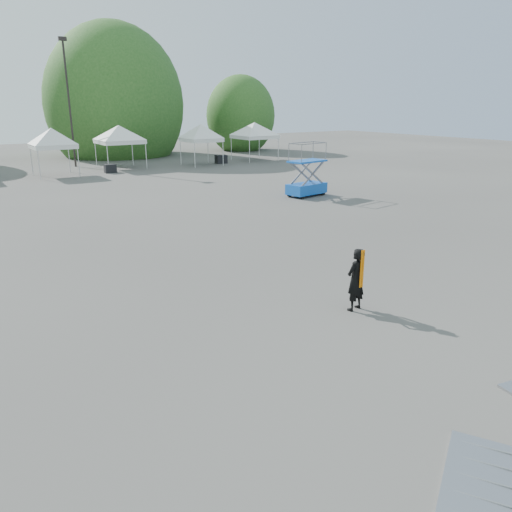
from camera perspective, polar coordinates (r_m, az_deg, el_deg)
ground at (r=13.69m, az=1.83°, el=-4.41°), size 120.00×120.00×0.00m
light_pole_east at (r=43.62m, az=-20.65°, el=16.76°), size 0.60×0.25×9.80m
tree_mid_e at (r=52.02m, az=-15.80°, el=16.34°), size 5.12×5.12×7.79m
tree_far_e at (r=55.76m, az=-1.76°, el=15.72°), size 3.84×3.84×5.84m
tent_e at (r=38.47m, az=-22.34°, el=12.99°), size 3.98×3.98×3.88m
tent_f at (r=41.46m, az=-15.42°, el=13.85°), size 4.57×4.57×3.88m
tent_g at (r=42.27m, az=-6.32°, el=14.39°), size 3.95×3.95×3.88m
tent_h at (r=45.69m, az=-0.17°, el=14.69°), size 4.60×4.60×3.88m
man at (r=12.67m, az=11.33°, el=-2.66°), size 0.65×0.48×1.61m
scissor_lift at (r=28.09m, az=5.85°, el=9.80°), size 2.41×1.47×2.92m
barrier_left at (r=8.02m, az=24.95°, el=-23.22°), size 2.58×2.14×0.07m
crate_mid at (r=39.15m, az=-16.32°, el=9.57°), size 0.84×0.67×0.63m
crate_east at (r=43.64m, az=-4.02°, el=10.98°), size 0.99×0.81×0.71m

